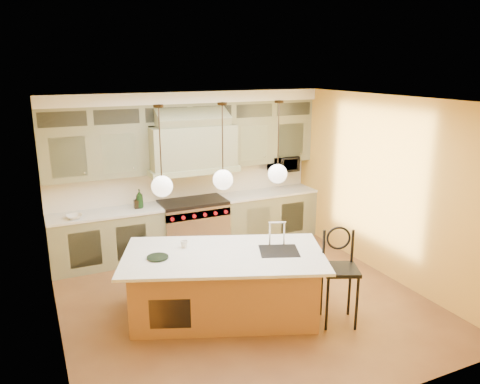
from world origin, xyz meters
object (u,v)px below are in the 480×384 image
kitchen_island (224,283)px  microwave (284,164)px  counter_stool (340,270)px  range (193,225)px

kitchen_island → microwave: microwave is taller
counter_stool → microwave: microwave is taller
range → counter_stool: counter_stool is taller
range → counter_stool: 3.33m
kitchen_island → counter_stool: bearing=-9.7°
range → kitchen_island: (-0.40, -2.40, -0.02)m
microwave → kitchen_island: bearing=-133.1°
microwave → range: bearing=-176.9°
kitchen_island → microwave: bearing=68.3°
range → counter_stool: size_ratio=0.93×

